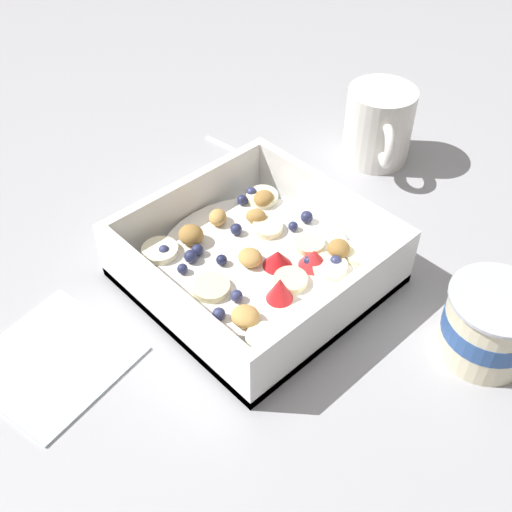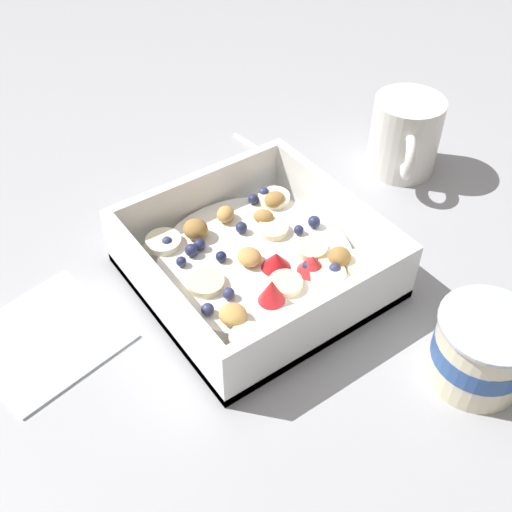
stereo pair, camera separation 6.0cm
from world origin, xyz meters
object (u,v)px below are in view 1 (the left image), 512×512
at_px(coffee_mug, 379,126).
at_px(folded_napkin, 53,359).
at_px(spoon, 284,171).
at_px(fruit_bowl, 257,263).
at_px(yogurt_cup, 490,324).

xyz_separation_m(coffee_mug, folded_napkin, (0.45, 0.00, -0.04)).
xyz_separation_m(spoon, coffee_mug, (-0.10, 0.05, 0.04)).
height_order(fruit_bowl, folded_napkin, fruit_bowl).
bearing_deg(fruit_bowl, coffee_mug, -168.10).
bearing_deg(coffee_mug, yogurt_cup, 57.22).
bearing_deg(folded_napkin, spoon, -170.82).
height_order(yogurt_cup, folded_napkin, yogurt_cup).
distance_m(coffee_mug, folded_napkin, 0.45).
bearing_deg(spoon, coffee_mug, 153.61).
height_order(spoon, folded_napkin, spoon).
bearing_deg(yogurt_cup, spoon, -100.88).
bearing_deg(fruit_bowl, yogurt_cup, 112.53).
distance_m(fruit_bowl, spoon, 0.18).
bearing_deg(folded_napkin, coffee_mug, -179.55).
bearing_deg(yogurt_cup, coffee_mug, -122.78).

